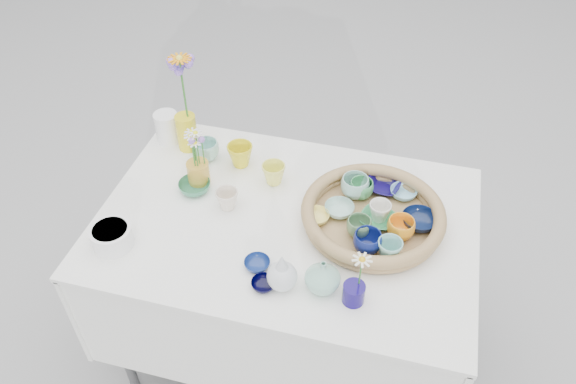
% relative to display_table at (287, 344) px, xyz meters
% --- Properties ---
extents(ground, '(80.00, 80.00, 0.00)m').
position_rel_display_table_xyz_m(ground, '(0.00, 0.00, 0.00)').
color(ground, '#A0A0A0').
extents(display_table, '(1.26, 0.86, 0.77)m').
position_rel_display_table_xyz_m(display_table, '(0.00, 0.00, 0.00)').
color(display_table, white).
rests_on(display_table, ground).
extents(wicker_tray, '(0.47, 0.47, 0.08)m').
position_rel_display_table_xyz_m(wicker_tray, '(0.28, 0.05, 0.80)').
color(wicker_tray, brown).
rests_on(wicker_tray, display_table).
extents(tray_ceramic_0, '(0.14, 0.14, 0.03)m').
position_rel_display_table_xyz_m(tray_ceramic_0, '(0.29, 0.21, 0.80)').
color(tray_ceramic_0, '#100947').
rests_on(tray_ceramic_0, wicker_tray).
extents(tray_ceramic_1, '(0.13, 0.13, 0.04)m').
position_rel_display_table_xyz_m(tray_ceramic_1, '(0.43, 0.07, 0.80)').
color(tray_ceramic_1, '#0A173A').
rests_on(tray_ceramic_1, wicker_tray).
extents(tray_ceramic_2, '(0.11, 0.11, 0.07)m').
position_rel_display_table_xyz_m(tray_ceramic_2, '(0.38, -0.00, 0.82)').
color(tray_ceramic_2, orange).
rests_on(tray_ceramic_2, wicker_tray).
extents(tray_ceramic_3, '(0.13, 0.13, 0.03)m').
position_rel_display_table_xyz_m(tray_ceramic_3, '(0.30, 0.04, 0.80)').
color(tray_ceramic_3, '#3E9D63').
rests_on(tray_ceramic_3, wicker_tray).
extents(tray_ceramic_4, '(0.10, 0.10, 0.06)m').
position_rel_display_table_xyz_m(tray_ceramic_4, '(0.25, -0.02, 0.81)').
color(tray_ceramic_4, '#598558').
rests_on(tray_ceramic_4, wicker_tray).
extents(tray_ceramic_5, '(0.12, 0.12, 0.03)m').
position_rel_display_table_xyz_m(tray_ceramic_5, '(0.17, 0.06, 0.80)').
color(tray_ceramic_5, '#97C2B4').
rests_on(tray_ceramic_5, wicker_tray).
extents(tray_ceramic_6, '(0.12, 0.12, 0.08)m').
position_rel_display_table_xyz_m(tray_ceramic_6, '(0.20, 0.15, 0.82)').
color(tray_ceramic_6, '#94C7BE').
rests_on(tray_ceramic_6, wicker_tray).
extents(tray_ceramic_7, '(0.09, 0.09, 0.07)m').
position_rel_display_table_xyz_m(tray_ceramic_7, '(0.30, 0.06, 0.82)').
color(tray_ceramic_7, silver).
rests_on(tray_ceramic_7, wicker_tray).
extents(tray_ceramic_8, '(0.12, 0.12, 0.03)m').
position_rel_display_table_xyz_m(tray_ceramic_8, '(0.37, 0.19, 0.80)').
color(tray_ceramic_8, '#8FD5F1').
rests_on(tray_ceramic_8, wicker_tray).
extents(tray_ceramic_9, '(0.10, 0.10, 0.07)m').
position_rel_display_table_xyz_m(tray_ceramic_9, '(0.28, -0.09, 0.82)').
color(tray_ceramic_9, navy).
rests_on(tray_ceramic_9, wicker_tray).
extents(tray_ceramic_10, '(0.12, 0.12, 0.03)m').
position_rel_display_table_xyz_m(tray_ceramic_10, '(0.10, 0.00, 0.80)').
color(tray_ceramic_10, '#FFEF70').
rests_on(tray_ceramic_10, wicker_tray).
extents(tray_ceramic_11, '(0.08, 0.08, 0.07)m').
position_rel_display_table_xyz_m(tray_ceramic_11, '(0.35, -0.10, 0.82)').
color(tray_ceramic_11, '#79BAAF').
rests_on(tray_ceramic_11, wicker_tray).
extents(tray_ceramic_12, '(0.09, 0.09, 0.07)m').
position_rel_display_table_xyz_m(tray_ceramic_12, '(0.22, 0.16, 0.82)').
color(tray_ceramic_12, '#459E5E').
rests_on(tray_ceramic_12, wicker_tray).
extents(loose_ceramic_0, '(0.12, 0.12, 0.09)m').
position_rel_display_table_xyz_m(loose_ceramic_0, '(-0.24, 0.23, 0.81)').
color(loose_ceramic_0, yellow).
rests_on(loose_ceramic_0, display_table).
extents(loose_ceramic_1, '(0.10, 0.10, 0.08)m').
position_rel_display_table_xyz_m(loose_ceramic_1, '(-0.09, 0.17, 0.80)').
color(loose_ceramic_1, '#E7E558').
rests_on(loose_ceramic_1, display_table).
extents(loose_ceramic_2, '(0.12, 0.12, 0.04)m').
position_rel_display_table_xyz_m(loose_ceramic_2, '(-0.35, 0.05, 0.78)').
color(loose_ceramic_2, '#2F7552').
rests_on(loose_ceramic_2, display_table).
extents(loose_ceramic_3, '(0.10, 0.10, 0.07)m').
position_rel_display_table_xyz_m(loose_ceramic_3, '(-0.21, 0.00, 0.80)').
color(loose_ceramic_3, beige).
rests_on(loose_ceramic_3, display_table).
extents(loose_ceramic_4, '(0.08, 0.08, 0.03)m').
position_rel_display_table_xyz_m(loose_ceramic_4, '(-0.03, -0.22, 0.78)').
color(loose_ceramic_4, navy).
rests_on(loose_ceramic_4, display_table).
extents(loose_ceramic_5, '(0.12, 0.12, 0.07)m').
position_rel_display_table_xyz_m(loose_ceramic_5, '(-0.37, 0.24, 0.80)').
color(loose_ceramic_5, '#8BC6BA').
rests_on(loose_ceramic_5, display_table).
extents(loose_ceramic_6, '(0.08, 0.08, 0.02)m').
position_rel_display_table_xyz_m(loose_ceramic_6, '(0.01, -0.29, 0.78)').
color(loose_ceramic_6, black).
rests_on(loose_ceramic_6, display_table).
extents(fluted_bowl, '(0.14, 0.14, 0.07)m').
position_rel_display_table_xyz_m(fluted_bowl, '(-0.51, -0.25, 0.80)').
color(fluted_bowl, white).
rests_on(fluted_bowl, display_table).
extents(bud_vase_paleblue, '(0.10, 0.10, 0.14)m').
position_rel_display_table_xyz_m(bud_vase_paleblue, '(0.06, -0.28, 0.84)').
color(bud_vase_paleblue, silver).
rests_on(bud_vase_paleblue, display_table).
extents(bud_vase_seafoam, '(0.13, 0.13, 0.11)m').
position_rel_display_table_xyz_m(bud_vase_seafoam, '(0.18, -0.25, 0.82)').
color(bud_vase_seafoam, '#86BEA9').
rests_on(bud_vase_seafoam, display_table).
extents(bud_vase_cobalt, '(0.09, 0.09, 0.07)m').
position_rel_display_table_xyz_m(bud_vase_cobalt, '(0.27, -0.27, 0.80)').
color(bud_vase_cobalt, '#110655').
rests_on(bud_vase_cobalt, display_table).
extents(single_daisy, '(0.07, 0.07, 0.12)m').
position_rel_display_table_xyz_m(single_daisy, '(0.28, -0.26, 0.88)').
color(single_daisy, white).
rests_on(single_daisy, bud_vase_cobalt).
extents(tall_vase_yellow, '(0.10, 0.10, 0.14)m').
position_rel_display_table_xyz_m(tall_vase_yellow, '(-0.46, 0.28, 0.84)').
color(tall_vase_yellow, yellow).
rests_on(tall_vase_yellow, display_table).
extents(gerbera, '(0.13, 0.13, 0.26)m').
position_rel_display_table_xyz_m(gerbera, '(-0.45, 0.28, 1.03)').
color(gerbera, orange).
rests_on(gerbera, tall_vase_yellow).
extents(hydrangea, '(0.10, 0.10, 0.28)m').
position_rel_display_table_xyz_m(hydrangea, '(-0.46, 0.29, 1.01)').
color(hydrangea, '#5742B4').
rests_on(hydrangea, tall_vase_yellow).
extents(white_pitcher, '(0.14, 0.11, 0.12)m').
position_rel_display_table_xyz_m(white_pitcher, '(-0.56, 0.30, 0.83)').
color(white_pitcher, white).
rests_on(white_pitcher, display_table).
extents(daisy_cup, '(0.09, 0.09, 0.09)m').
position_rel_display_table_xyz_m(daisy_cup, '(-0.35, 0.10, 0.81)').
color(daisy_cup, gold).
rests_on(daisy_cup, display_table).
extents(daisy_posy, '(0.09, 0.09, 0.15)m').
position_rel_display_table_xyz_m(daisy_posy, '(-0.34, 0.10, 0.92)').
color(daisy_posy, white).
rests_on(daisy_posy, daisy_cup).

